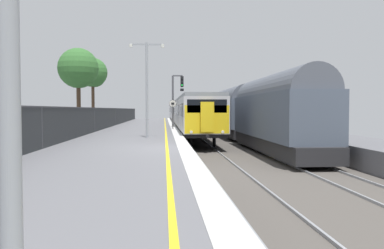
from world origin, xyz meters
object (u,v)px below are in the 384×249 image
Objects in this scene: freight_train_adjacent_track at (250,111)px; background_tree_centre at (78,70)px; commuter_train_at_platform at (183,112)px; platform_lamp_mid at (147,81)px; signal_gantry at (176,94)px; speed_limit_sign at (173,110)px; background_tree_left at (93,74)px.

background_tree_centre is at bearing 157.63° from freight_train_adjacent_track.
commuter_train_at_platform is 20.61m from background_tree_centre.
freight_train_adjacent_track is 10.37m from platform_lamp_mid.
commuter_train_at_platform is at bearing 99.74° from freight_train_adjacent_track.
signal_gantry is at bearing 130.15° from freight_train_adjacent_track.
signal_gantry is 4.19m from speed_limit_sign.
signal_gantry is 13.43m from background_tree_left.
background_tree_centre is at bearing 158.64° from speed_limit_sign.
signal_gantry is 13.55m from platform_lamp_mid.
background_tree_left is (-8.85, 13.28, 4.18)m from speed_limit_sign.
commuter_train_at_platform is 10.99× the size of platform_lamp_mid.
background_tree_centre is (-6.63, 12.74, 1.92)m from platform_lamp_mid.
background_tree_left is at bearing 123.67° from speed_limit_sign.
background_tree_centre is (-14.18, 5.83, 3.62)m from freight_train_adjacent_track.
signal_gantry is at bearing -45.45° from background_tree_left.
freight_train_adjacent_track is at bearing 42.47° from platform_lamp_mid.
background_tree_left is (-14.70, 15.86, 4.20)m from freight_train_adjacent_track.
platform_lamp_mid is at bearing -137.53° from freight_train_adjacent_track.
background_tree_left reaches higher than signal_gantry.
commuter_train_at_platform is 7.90× the size of background_tree_left.
platform_lamp_mid is (-1.69, -9.48, 1.68)m from speed_limit_sign.
commuter_train_at_platform is 13.79m from background_tree_left.
signal_gantry is at bearing 4.27° from background_tree_centre.
commuter_train_at_platform is at bearing 34.95° from background_tree_left.
platform_lamp_mid reaches higher than commuter_train_at_platform.
background_tree_centre is (0.52, -10.03, -0.58)m from background_tree_left.
freight_train_adjacent_track is (4.00, -23.33, 0.25)m from commuter_train_at_platform.
freight_train_adjacent_track is 22.03m from background_tree_left.
platform_lamp_mid reaches higher than freight_train_adjacent_track.
freight_train_adjacent_track is at bearing -22.37° from background_tree_centre.
commuter_train_at_platform is 12.42× the size of signal_gantry.
commuter_train_at_platform is 17.00m from signal_gantry.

